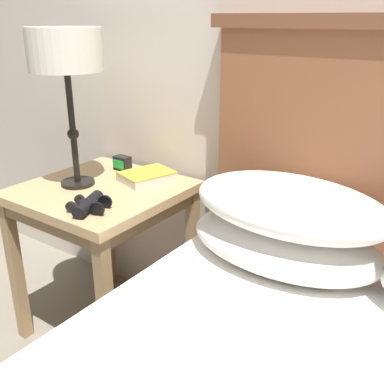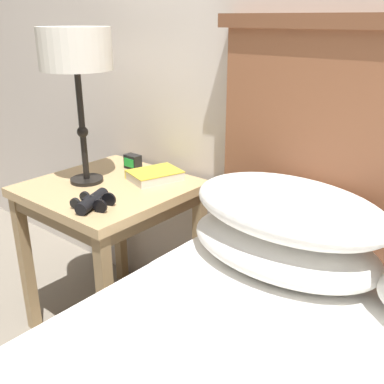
{
  "view_description": "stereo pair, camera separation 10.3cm",
  "coord_description": "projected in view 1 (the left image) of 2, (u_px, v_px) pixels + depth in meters",
  "views": [
    {
      "loc": [
        0.55,
        -0.42,
        1.26
      ],
      "look_at": [
        -0.21,
        0.65,
        0.75
      ],
      "focal_mm": 42.0,
      "sensor_mm": 36.0,
      "label": 1
    },
    {
      "loc": [
        0.63,
        -0.36,
        1.26
      ],
      "look_at": [
        -0.21,
        0.65,
        0.75
      ],
      "focal_mm": 42.0,
      "sensor_mm": 36.0,
      "label": 2
    }
  ],
  "objects": [
    {
      "name": "nightstand",
      "position": [
        103.0,
        208.0,
        1.77
      ],
      "size": [
        0.58,
        0.58,
        0.65
      ],
      "color": "tan",
      "rests_on": "ground_plane"
    },
    {
      "name": "book_on_nightstand",
      "position": [
        147.0,
        176.0,
        1.8
      ],
      "size": [
        0.2,
        0.23,
        0.04
      ],
      "color": "silver",
      "rests_on": "nightstand"
    },
    {
      "name": "binoculars_pair",
      "position": [
        89.0,
        204.0,
        1.52
      ],
      "size": [
        0.16,
        0.16,
        0.05
      ],
      "color": "black",
      "rests_on": "nightstand"
    },
    {
      "name": "table_lamp",
      "position": [
        65.0,
        55.0,
        1.58
      ],
      "size": [
        0.26,
        0.26,
        0.58
      ],
      "color": "black",
      "rests_on": "nightstand"
    },
    {
      "name": "wall_back",
      "position": [
        321.0,
        5.0,
        1.4
      ],
      "size": [
        8.0,
        0.06,
        2.6
      ],
      "color": "silver",
      "rests_on": "ground_plane"
    },
    {
      "name": "alarm_clock",
      "position": [
        122.0,
        163.0,
        1.92
      ],
      "size": [
        0.07,
        0.05,
        0.06
      ],
      "color": "black",
      "rests_on": "nightstand"
    }
  ]
}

